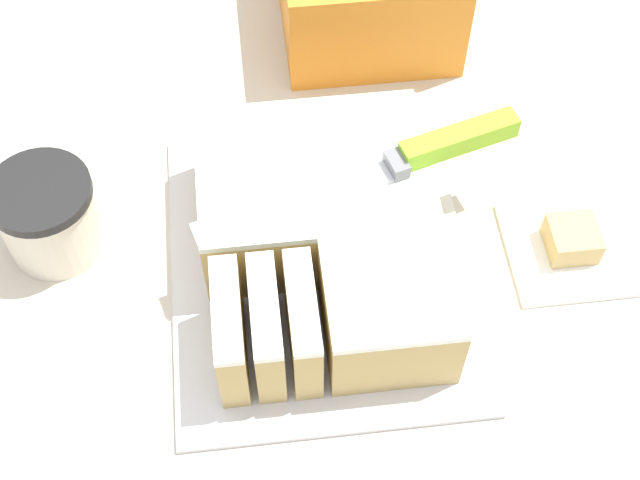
{
  "coord_description": "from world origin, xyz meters",
  "views": [
    {
      "loc": [
        -0.07,
        -0.53,
        1.71
      ],
      "look_at": [
        -0.02,
        -0.06,
        1.01
      ],
      "focal_mm": 50.0,
      "sensor_mm": 36.0,
      "label": 1
    }
  ],
  "objects_px": {
    "cake": "(323,235)",
    "coffee_cup": "(49,212)",
    "cake_board": "(320,267)",
    "brownie": "(572,239)",
    "knife": "(424,155)"
  },
  "relations": [
    {
      "from": "cake",
      "to": "brownie",
      "type": "height_order",
      "value": "cake"
    },
    {
      "from": "coffee_cup",
      "to": "brownie",
      "type": "relative_size",
      "value": 2.08
    },
    {
      "from": "cake",
      "to": "coffee_cup",
      "type": "xyz_separation_m",
      "value": [
        -0.26,
        0.06,
        -0.01
      ]
    },
    {
      "from": "coffee_cup",
      "to": "brownie",
      "type": "xyz_separation_m",
      "value": [
        0.51,
        -0.07,
        -0.02
      ]
    },
    {
      "from": "brownie",
      "to": "cake",
      "type": "bearing_deg",
      "value": 177.1
    },
    {
      "from": "cake_board",
      "to": "knife",
      "type": "height_order",
      "value": "knife"
    },
    {
      "from": "cake",
      "to": "knife",
      "type": "height_order",
      "value": "knife"
    },
    {
      "from": "cake",
      "to": "knife",
      "type": "xyz_separation_m",
      "value": [
        0.1,
        0.04,
        0.05
      ]
    },
    {
      "from": "brownie",
      "to": "cake_board",
      "type": "bearing_deg",
      "value": 178.34
    },
    {
      "from": "cake",
      "to": "brownie",
      "type": "distance_m",
      "value": 0.25
    },
    {
      "from": "coffee_cup",
      "to": "cake_board",
      "type": "bearing_deg",
      "value": -14.45
    },
    {
      "from": "cake",
      "to": "cake_board",
      "type": "bearing_deg",
      "value": -127.0
    },
    {
      "from": "cake",
      "to": "brownie",
      "type": "bearing_deg",
      "value": -2.9
    },
    {
      "from": "coffee_cup",
      "to": "brownie",
      "type": "distance_m",
      "value": 0.52
    },
    {
      "from": "cake_board",
      "to": "coffee_cup",
      "type": "distance_m",
      "value": 0.27
    }
  ]
}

